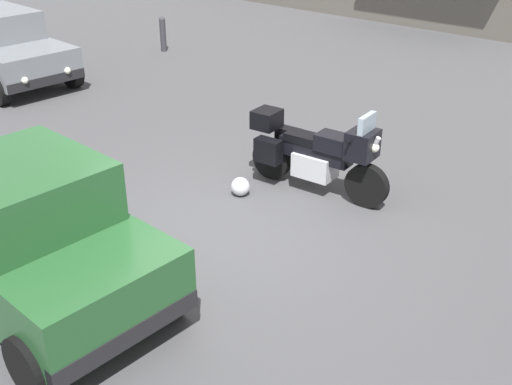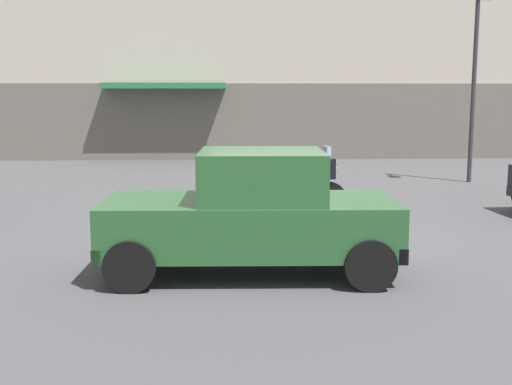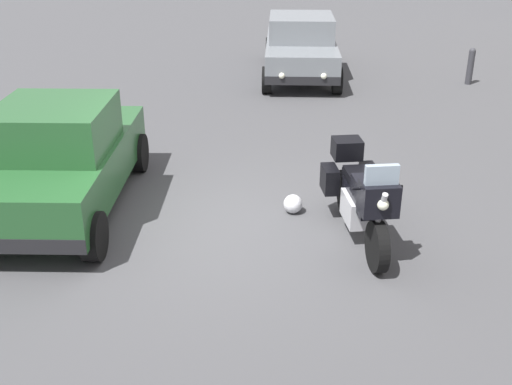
{
  "view_description": "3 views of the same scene",
  "coord_description": "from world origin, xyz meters",
  "px_view_note": "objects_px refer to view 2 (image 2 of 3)",
  "views": [
    {
      "loc": [
        5.1,
        -5.09,
        4.24
      ],
      "look_at": [
        0.56,
        0.15,
        0.69
      ],
      "focal_mm": 43.74,
      "sensor_mm": 36.0,
      "label": 1
    },
    {
      "loc": [
        -0.94,
        -10.54,
        2.34
      ],
      "look_at": [
        -0.43,
        0.36,
        0.67
      ],
      "focal_mm": 44.31,
      "sensor_mm": 36.0,
      "label": 2
    },
    {
      "loc": [
        7.66,
        0.34,
        4.07
      ],
      "look_at": [
        0.52,
        0.41,
        0.77
      ],
      "focal_mm": 43.37,
      "sensor_mm": 36.0,
      "label": 3
    }
  ],
  "objects_px": {
    "motorcycle": "(288,184)",
    "car_hatchback_near": "(253,214)",
    "streetlamp_curbside": "(477,70)",
    "helmet": "(253,216)"
  },
  "relations": [
    {
      "from": "motorcycle",
      "to": "car_hatchback_near",
      "type": "relative_size",
      "value": 0.58
    },
    {
      "from": "car_hatchback_near",
      "to": "streetlamp_curbside",
      "type": "distance_m",
      "value": 10.92
    },
    {
      "from": "helmet",
      "to": "streetlamp_curbside",
      "type": "height_order",
      "value": "streetlamp_curbside"
    },
    {
      "from": "car_hatchback_near",
      "to": "helmet",
      "type": "bearing_deg",
      "value": -90.88
    },
    {
      "from": "car_hatchback_near",
      "to": "streetlamp_curbside",
      "type": "bearing_deg",
      "value": -124.55
    },
    {
      "from": "motorcycle",
      "to": "streetlamp_curbside",
      "type": "height_order",
      "value": "streetlamp_curbside"
    },
    {
      "from": "helmet",
      "to": "car_hatchback_near",
      "type": "height_order",
      "value": "car_hatchback_near"
    },
    {
      "from": "motorcycle",
      "to": "helmet",
      "type": "height_order",
      "value": "motorcycle"
    },
    {
      "from": "helmet",
      "to": "streetlamp_curbside",
      "type": "relative_size",
      "value": 0.06
    },
    {
      "from": "motorcycle",
      "to": "car_hatchback_near",
      "type": "distance_m",
      "value": 4.26
    }
  ]
}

